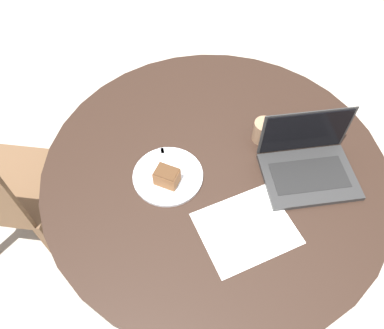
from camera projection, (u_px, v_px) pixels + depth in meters
ground_plane at (208, 245)px, 2.00m from camera, size 12.00×12.00×0.00m
dining_table at (214, 185)px, 1.51m from camera, size 1.29×1.29×0.74m
chair at (5, 194)px, 1.67m from camera, size 0.59×0.59×0.86m
paper_document at (246, 228)px, 1.25m from camera, size 0.36×0.32×0.00m
plate at (168, 176)px, 1.37m from camera, size 0.26×0.26×0.01m
cake_slice at (167, 177)px, 1.32m from camera, size 0.09×0.10×0.07m
fork at (165, 162)px, 1.39m from camera, size 0.09×0.16×0.00m
coffee_glass at (263, 131)px, 1.44m from camera, size 0.08×0.08×0.09m
laptop at (308, 165)px, 1.36m from camera, size 0.41×0.38×0.22m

